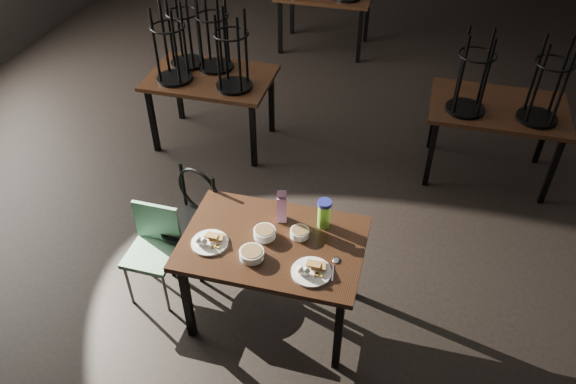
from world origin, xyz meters
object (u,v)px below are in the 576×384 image
(main_table, at_px, (273,250))
(bentwood_chair, at_px, (191,214))
(water_bottle, at_px, (324,213))
(juice_carton, at_px, (282,206))
(school_chair, at_px, (154,244))

(main_table, xyz_separation_m, bentwood_chair, (-0.74, 0.34, -0.15))
(water_bottle, bearing_deg, main_table, -141.29)
(main_table, height_order, juice_carton, juice_carton)
(main_table, distance_m, water_bottle, 0.42)
(juice_carton, relative_size, water_bottle, 1.21)
(juice_carton, distance_m, water_bottle, 0.29)
(main_table, relative_size, juice_carton, 4.65)
(school_chair, bearing_deg, water_bottle, 10.16)
(main_table, relative_size, school_chair, 1.60)
(water_bottle, height_order, school_chair, water_bottle)
(main_table, distance_m, school_chair, 0.94)
(water_bottle, relative_size, school_chair, 0.28)
(main_table, bearing_deg, school_chair, 177.53)
(main_table, xyz_separation_m, school_chair, (-0.92, 0.04, -0.22))
(main_table, distance_m, juice_carton, 0.30)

